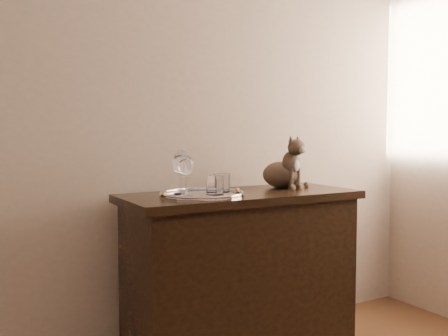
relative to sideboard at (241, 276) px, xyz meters
The scene contains 9 objects.
wall_back 1.15m from the sideboard, 152.68° to the left, with size 4.00×0.10×2.70m, color tan.
sideboard is the anchor object (origin of this frame).
tray 0.49m from the sideboard, behind, with size 0.40×0.40×0.01m, color silver.
wine_glass_a 0.62m from the sideboard, behind, with size 0.07×0.07×0.19m, color white, non-canonical shape.
wine_glass_b 0.61m from the sideboard, 162.46° to the left, with size 0.08×0.08×0.21m, color silver, non-canonical shape.
wine_glass_c 0.63m from the sideboard, 167.93° to the right, with size 0.07×0.07×0.19m, color white, non-canonical shape.
tumbler_a 0.52m from the sideboard, 158.13° to the right, with size 0.08×0.08×0.09m, color white.
tumbler_c 0.49m from the sideboard, behind, with size 0.08×0.08×0.09m, color silver.
cat 0.65m from the sideboard, 14.27° to the left, with size 0.28×0.26×0.29m, color #4D3B2E, non-canonical shape.
Camera 1 is at (-0.69, -0.18, 1.15)m, focal length 40.00 mm.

